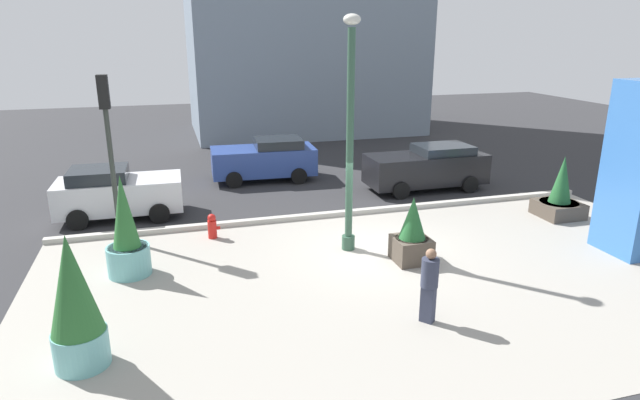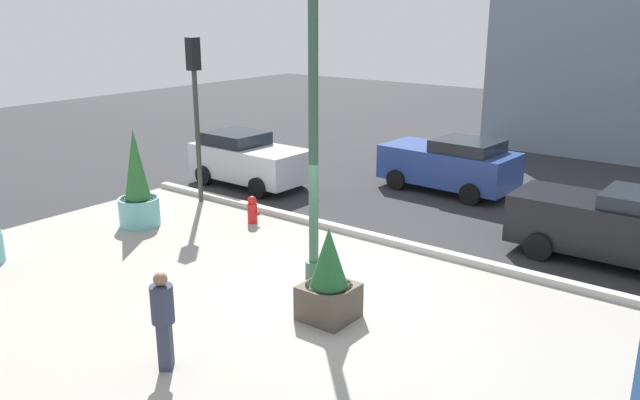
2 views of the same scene
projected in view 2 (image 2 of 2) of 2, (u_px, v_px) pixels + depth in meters
The scene contains 12 objects.
ground_plane at pixel (428, 239), 15.93m from camera, with size 60.00×60.00×0.00m, color #2D2D30.
plaza_pavement at pixel (265, 331), 11.38m from camera, with size 18.00×10.00×0.02m, color #9E998E.
curb_strip at pixel (410, 246), 15.24m from camera, with size 18.00×0.24×0.16m, color #B7B2A8.
lamp_post at pixel (313, 137), 12.70m from camera, with size 0.44×0.44×6.25m.
potted_plant_near_left at pixel (138, 189), 16.63m from camera, with size 1.05×1.05×2.57m.
potted_plant_curbside at pixel (329, 280), 11.64m from camera, with size 0.92×0.92×1.77m.
fire_hydrant at pixel (252, 210), 16.99m from camera, with size 0.36×0.26×0.75m.
traffic_light_corner at pixel (195, 94), 18.11m from camera, with size 0.28×0.42×4.73m.
car_far_lane at pixel (621, 226), 14.19m from camera, with size 4.56×2.02×1.69m.
car_passing_lane at pixel (450, 164), 19.87m from camera, with size 4.22×2.23×1.69m.
car_intersection at pixel (248, 159), 20.54m from camera, with size 3.93×2.08×1.68m.
pedestrian_by_curb at pixel (163, 316), 9.95m from camera, with size 0.51×0.51×1.65m.
Camera 2 is at (7.01, -9.51, 5.50)m, focal length 36.01 mm.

